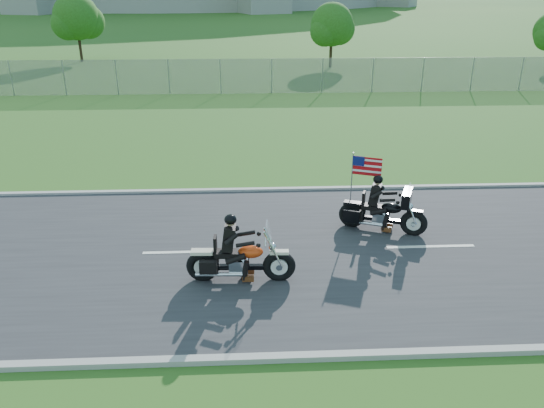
{
  "coord_description": "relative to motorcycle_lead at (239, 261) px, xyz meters",
  "views": [
    {
      "loc": [
        -0.51,
        -11.53,
        6.13
      ],
      "look_at": [
        0.05,
        0.0,
        1.27
      ],
      "focal_mm": 35.0,
      "sensor_mm": 36.0,
      "label": 1
    }
  ],
  "objects": [
    {
      "name": "motorcycle_lead",
      "position": [
        0.0,
        0.0,
        0.0
      ],
      "size": [
        2.41,
        0.63,
        1.62
      ],
      "rotation": [
        0.0,
        0.0,
        -0.04
      ],
      "color": "black",
      "rests_on": "ground"
    },
    {
      "name": "curb_south",
      "position": [
        0.74,
        -2.71,
        -0.46
      ],
      "size": [
        120.0,
        0.18,
        0.12
      ],
      "primitive_type": "cube",
      "color": "#9E9B93",
      "rests_on": "ground"
    },
    {
      "name": "tree_fence_near",
      "position": [
        6.78,
        31.38,
        2.46
      ],
      "size": [
        3.52,
        3.28,
        4.75
      ],
      "color": "#382316",
      "rests_on": "ground"
    },
    {
      "name": "tree_fence_mid",
      "position": [
        -13.21,
        35.38,
        2.79
      ],
      "size": [
        3.96,
        3.69,
        5.3
      ],
      "color": "#382316",
      "rests_on": "ground"
    },
    {
      "name": "ground",
      "position": [
        0.74,
        1.34,
        -0.51
      ],
      "size": [
        420.0,
        420.0,
        0.0
      ],
      "primitive_type": "plane",
      "color": "#1F4B17",
      "rests_on": "ground"
    },
    {
      "name": "curb_north",
      "position": [
        0.74,
        5.39,
        -0.46
      ],
      "size": [
        120.0,
        0.18,
        0.12
      ],
      "primitive_type": "cube",
      "color": "#9E9B93",
      "rests_on": "ground"
    },
    {
      "name": "fence",
      "position": [
        -4.26,
        21.34,
        0.49
      ],
      "size": [
        60.0,
        0.03,
        2.0
      ],
      "primitive_type": "cube",
      "color": "gray",
      "rests_on": "ground"
    },
    {
      "name": "motorcycle_follow",
      "position": [
        3.73,
        2.35,
        0.02
      ],
      "size": [
        2.22,
        1.19,
        1.94
      ],
      "rotation": [
        0.0,
        0.0,
        -0.38
      ],
      "color": "black",
      "rests_on": "ground"
    },
    {
      "name": "road",
      "position": [
        0.74,
        1.34,
        -0.49
      ],
      "size": [
        120.0,
        8.0,
        0.04
      ],
      "primitive_type": "cube",
      "color": "#28282B",
      "rests_on": "ground"
    }
  ]
}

